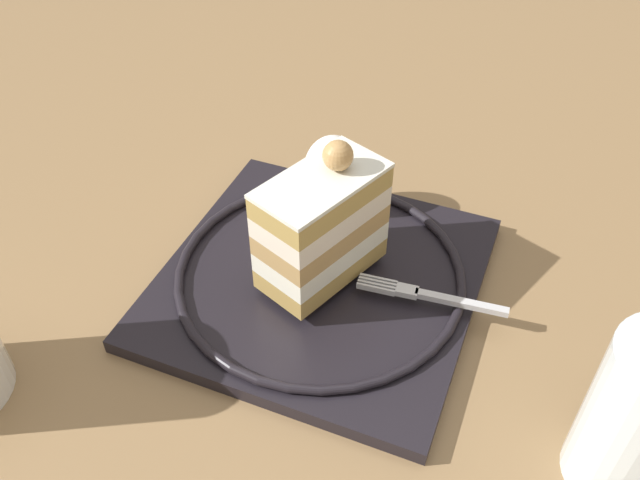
% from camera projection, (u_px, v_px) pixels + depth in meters
% --- Properties ---
extents(ground_plane, '(2.40, 2.40, 0.00)m').
position_uv_depth(ground_plane, '(351.00, 269.00, 0.54)').
color(ground_plane, olive).
extents(dessert_plate, '(0.23, 0.23, 0.02)m').
position_uv_depth(dessert_plate, '(320.00, 278.00, 0.52)').
color(dessert_plate, black).
rests_on(dessert_plate, ground_plane).
extents(cake_slice, '(0.08, 0.11, 0.11)m').
position_uv_depth(cake_slice, '(322.00, 225.00, 0.48)').
color(cake_slice, tan).
rests_on(cake_slice, dessert_plate).
extents(whipped_cream_dollop, '(0.05, 0.05, 0.06)m').
position_uv_depth(whipped_cream_dollop, '(333.00, 169.00, 0.55)').
color(whipped_cream_dollop, white).
rests_on(whipped_cream_dollop, dessert_plate).
extents(fork, '(0.11, 0.02, 0.00)m').
position_uv_depth(fork, '(427.00, 295.00, 0.49)').
color(fork, silver).
rests_on(fork, dessert_plate).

